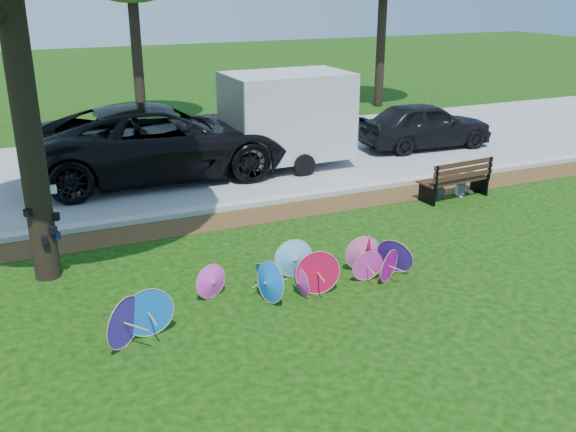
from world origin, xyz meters
The scene contains 11 objects.
ground centered at (0.00, 0.00, 0.00)m, with size 90.00×90.00×0.00m, color black.
mulch_strip centered at (0.00, 4.50, 0.01)m, with size 90.00×1.00×0.01m, color #472D16.
curb centered at (0.00, 5.20, 0.06)m, with size 90.00×0.30×0.12m, color #B7B5AD.
street centered at (0.00, 9.35, 0.01)m, with size 90.00×8.00×0.01m, color gray.
parasol_pile centered at (-0.08, 0.73, 0.35)m, with size 5.57×1.53×0.81m.
black_van centered at (-0.36, 8.35, 0.96)m, with size 3.19×6.92×1.92m, color black.
dark_pickup centered at (7.87, 8.22, 0.71)m, with size 1.69×4.19×1.43m, color black.
cargo_trailer centered at (3.10, 7.96, 1.45)m, with size 3.28×2.08×2.90m, color silver.
park_bench centered at (5.63, 3.84, 0.48)m, with size 1.84×0.70×0.96m, color black, non-canonical shape.
person_left centered at (5.28, 3.89, 0.53)m, with size 0.38×0.25×1.06m, color #39414D.
person_right centered at (5.98, 3.89, 0.55)m, with size 0.53×0.41×1.09m, color #B6B8C0.
Camera 1 is at (-3.89, -8.02, 4.94)m, focal length 40.00 mm.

